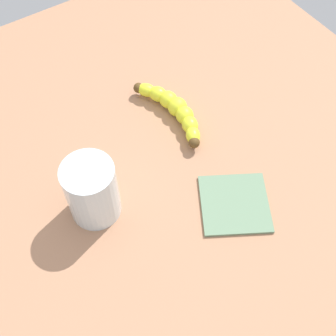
# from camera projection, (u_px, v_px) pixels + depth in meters

# --- Properties ---
(wooden_tabletop) EXTENTS (1.20, 1.20, 0.03)m
(wooden_tabletop) POSITION_uv_depth(u_px,v_px,m) (152.00, 202.00, 0.82)
(wooden_tabletop) COLOR #A67454
(wooden_tabletop) RESTS_ON ground
(banana) EXTENTS (0.20, 0.07, 0.04)m
(banana) POSITION_uv_depth(u_px,v_px,m) (174.00, 109.00, 0.90)
(banana) COLOR yellow
(banana) RESTS_ON wooden_tabletop
(smoothie_glass) EXTENTS (0.09, 0.09, 0.12)m
(smoothie_glass) POSITION_uv_depth(u_px,v_px,m) (92.00, 192.00, 0.75)
(smoothie_glass) COLOR silver
(smoothie_glass) RESTS_ON wooden_tabletop
(folded_napkin) EXTENTS (0.16, 0.16, 0.01)m
(folded_napkin) POSITION_uv_depth(u_px,v_px,m) (235.00, 204.00, 0.80)
(folded_napkin) COLOR slate
(folded_napkin) RESTS_ON wooden_tabletop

